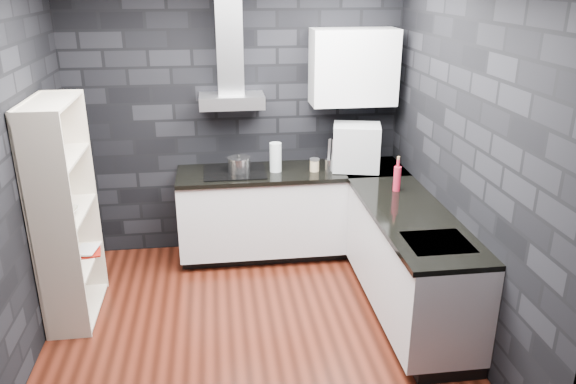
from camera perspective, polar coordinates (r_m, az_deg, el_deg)
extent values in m
plane|color=#491A0F|center=(4.62, -3.68, -13.91)|extent=(3.20, 3.20, 0.00)
cube|color=black|center=(5.56, -5.22, 7.50)|extent=(3.20, 0.05, 2.70)
cube|color=black|center=(2.52, -1.70, -9.69)|extent=(3.20, 0.05, 2.70)
cube|color=black|center=(4.24, -26.61, 1.01)|extent=(0.05, 3.20, 2.70)
cube|color=black|center=(4.40, 17.53, 2.96)|extent=(0.05, 3.20, 2.70)
cube|color=black|center=(5.78, 0.31, -5.61)|extent=(2.18, 0.50, 0.10)
cube|color=black|center=(4.92, 12.30, -11.31)|extent=(0.50, 1.78, 0.10)
cube|color=silver|center=(5.57, 0.38, -1.83)|extent=(2.20, 0.60, 0.76)
cube|color=silver|center=(4.69, 12.24, -6.91)|extent=(0.60, 1.80, 0.76)
cube|color=black|center=(5.42, 0.40, 2.04)|extent=(2.20, 0.62, 0.04)
cube|color=black|center=(4.52, 12.51, -2.43)|extent=(0.62, 1.80, 0.04)
cube|color=black|center=(5.59, 8.55, 2.40)|extent=(0.62, 0.62, 0.04)
cube|color=silver|center=(5.33, -5.74, 9.20)|extent=(0.60, 0.34, 0.12)
cube|color=silver|center=(5.32, -5.97, 14.73)|extent=(0.24, 0.20, 0.90)
cube|color=white|center=(5.43, 6.66, 12.49)|extent=(0.80, 0.35, 0.70)
cube|color=black|center=(5.37, -5.43, 2.07)|extent=(0.58, 0.50, 0.01)
cube|color=silver|center=(4.10, 14.97, -4.98)|extent=(0.44, 0.40, 0.01)
cylinder|color=silver|center=(5.34, -5.00, 2.74)|extent=(0.22, 0.22, 0.12)
cylinder|color=silver|center=(5.34, -1.27, 3.55)|extent=(0.14, 0.14, 0.28)
cylinder|color=tan|center=(5.37, 2.71, 2.70)|extent=(0.09, 0.09, 0.11)
cylinder|color=silver|center=(5.38, 4.26, 2.74)|extent=(0.11, 0.11, 0.12)
cube|color=#ADB0B4|center=(5.40, 6.95, 4.54)|extent=(0.50, 0.43, 0.44)
cylinder|color=#AE1D33|center=(4.94, 11.02, 1.33)|extent=(0.08, 0.08, 0.22)
cube|color=beige|center=(4.76, -21.70, -2.00)|extent=(0.44, 0.84, 1.80)
imported|color=silver|center=(4.67, -21.98, -1.98)|extent=(0.28, 0.28, 0.06)
imported|color=maroon|center=(5.02, -20.66, -4.79)|extent=(0.18, 0.06, 0.24)
imported|color=#B2B2B2|center=(5.03, -20.76, -4.46)|extent=(0.16, 0.04, 0.22)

